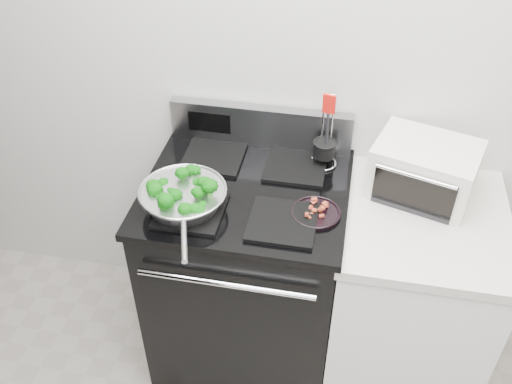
% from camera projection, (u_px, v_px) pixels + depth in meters
% --- Properties ---
extents(back_wall, '(4.00, 0.02, 2.70)m').
position_uv_depth(back_wall, '(341.00, 60.00, 2.15)').
color(back_wall, beige).
rests_on(back_wall, ground).
extents(gas_range, '(0.79, 0.69, 1.13)m').
position_uv_depth(gas_range, '(247.00, 270.00, 2.49)').
color(gas_range, black).
rests_on(gas_range, floor).
extents(counter, '(0.62, 0.68, 0.92)m').
position_uv_depth(counter, '(406.00, 298.00, 2.40)').
color(counter, white).
rests_on(counter, floor).
extents(skillet, '(0.33, 0.50, 0.07)m').
position_uv_depth(skillet, '(183.00, 197.00, 2.07)').
color(skillet, silver).
rests_on(skillet, gas_range).
extents(broccoli_pile, '(0.25, 0.25, 0.09)m').
position_uv_depth(broccoli_pile, '(183.00, 192.00, 2.06)').
color(broccoli_pile, '#043306').
rests_on(broccoli_pile, skillet).
extents(bacon_plate, '(0.18, 0.18, 0.04)m').
position_uv_depth(bacon_plate, '(316.00, 211.00, 2.06)').
color(bacon_plate, black).
rests_on(bacon_plate, gas_range).
extents(utensil_holder, '(0.11, 0.11, 0.33)m').
position_uv_depth(utensil_holder, '(324.00, 152.00, 2.27)').
color(utensil_holder, silver).
rests_on(utensil_holder, gas_range).
extents(toaster_oven, '(0.44, 0.38, 0.21)m').
position_uv_depth(toaster_oven, '(424.00, 170.00, 2.16)').
color(toaster_oven, white).
rests_on(toaster_oven, counter).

